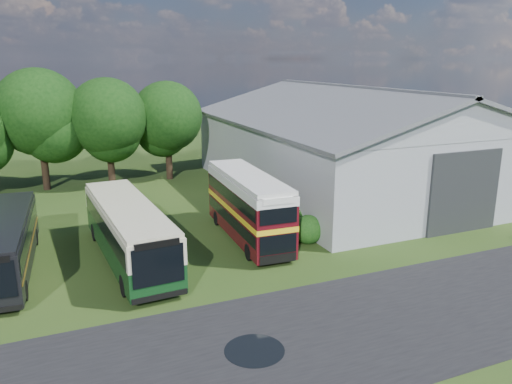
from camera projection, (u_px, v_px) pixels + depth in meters
name	position (u px, v px, depth m)	size (l,w,h in m)	color
ground	(260.00, 306.00, 21.22)	(120.00, 120.00, 0.00)	#1E3711
asphalt_road	(359.00, 326.00, 19.68)	(60.00, 8.00, 0.02)	black
puddle	(254.00, 351.00, 17.99)	(2.20, 2.20, 0.01)	black
storage_shed	(352.00, 137.00, 40.02)	(18.80, 24.80, 8.15)	gray
tree_mid	(39.00, 112.00, 38.68)	(6.80, 6.80, 9.60)	black
tree_right_a	(107.00, 117.00, 39.80)	(6.26, 6.26, 8.83)	black
tree_right_b	(167.00, 117.00, 42.46)	(5.98, 5.98, 8.45)	black
shrub_front	(308.00, 242.00, 28.67)	(1.70, 1.70, 1.70)	#194714
shrub_mid	(292.00, 231.00, 30.45)	(1.60, 1.60, 1.60)	#194714
shrub_back	(278.00, 222.00, 32.23)	(1.80, 1.80, 1.80)	#194714
bus_green_single	(129.00, 231.00, 25.62)	(3.27, 11.27, 3.07)	black
bus_maroon_double	(248.00, 207.00, 28.72)	(2.71, 9.13, 3.88)	black
bus_dark_single	(5.00, 244.00, 24.29)	(2.92, 10.26, 2.80)	black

